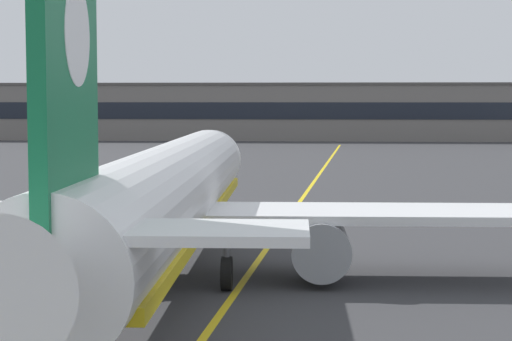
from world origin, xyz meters
name	(u,v)px	position (x,y,z in m)	size (l,w,h in m)	color
taxiway_centreline	(283,226)	(0.00, 30.00, 0.00)	(0.30, 180.00, 0.01)	yellow
airliner_foreground	(165,197)	(-4.09, 14.10, 3.37)	(32.11, 41.47, 11.65)	white
safety_cone_by_nose_gear	(246,223)	(-2.06, 29.36, 0.26)	(0.44, 0.44, 0.55)	orange
terminal_building	(373,111)	(11.41, 137.11, 4.88)	(149.07, 12.40, 9.75)	slate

